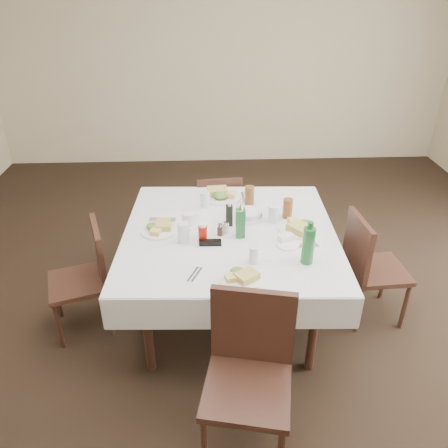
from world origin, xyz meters
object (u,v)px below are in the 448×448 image
(ketchup_bottle, at_px, (203,233))
(bread_basket, at_px, (249,215))
(water_e, at_px, (273,214))
(dining_table, at_px, (230,240))
(chair_north, at_px, (219,211))
(chair_west, at_px, (88,272))
(chair_south, at_px, (250,364))
(green_bottle, at_px, (308,245))
(water_s, at_px, (254,255))
(oil_cruet_dark, at_px, (229,215))
(chair_east, at_px, (368,263))
(water_w, at_px, (183,233))
(water_n, at_px, (205,200))
(oil_cruet_green, at_px, (240,222))
(coffee_mug, at_px, (188,220))

(ketchup_bottle, bearing_deg, bread_basket, 40.56)
(bread_basket, bearing_deg, water_e, -17.61)
(dining_table, xyz_separation_m, chair_north, (-0.05, 0.86, -0.22))
(chair_west, height_order, bread_basket, chair_west)
(chair_north, height_order, ketchup_bottle, ketchup_bottle)
(chair_south, bearing_deg, bread_basket, 85.05)
(bread_basket, xyz_separation_m, green_bottle, (0.30, -0.57, 0.10))
(water_s, bearing_deg, bread_basket, 87.53)
(oil_cruet_dark, relative_size, green_bottle, 0.69)
(chair_east, relative_size, water_w, 6.22)
(water_n, relative_size, water_w, 0.95)
(chair_south, xyz_separation_m, oil_cruet_dark, (-0.05, 1.08, 0.31))
(oil_cruet_dark, bearing_deg, water_n, 120.81)
(water_e, bearing_deg, chair_south, -103.65)
(chair_west, distance_m, water_n, 1.00)
(chair_north, relative_size, chair_west, 0.98)
(chair_south, distance_m, bread_basket, 1.19)
(ketchup_bottle, xyz_separation_m, green_bottle, (0.64, -0.28, 0.07))
(water_s, distance_m, oil_cruet_dark, 0.49)
(dining_table, bearing_deg, water_n, 114.79)
(chair_north, distance_m, chair_south, 1.86)
(water_e, bearing_deg, water_w, -159.48)
(dining_table, distance_m, chair_west, 1.03)
(oil_cruet_dark, xyz_separation_m, oil_cruet_green, (0.07, -0.16, 0.03))
(chair_south, bearing_deg, chair_north, 92.96)
(chair_east, bearing_deg, green_bottle, -146.69)
(chair_north, height_order, chair_west, chair_west)
(water_e, bearing_deg, oil_cruet_green, -143.14)
(water_s, bearing_deg, green_bottle, -2.73)
(water_w, bearing_deg, water_n, 73.13)
(green_bottle, bearing_deg, chair_north, 111.62)
(dining_table, height_order, water_n, water_n)
(chair_east, xyz_separation_m, green_bottle, (-0.55, -0.36, 0.40))
(chair_south, relative_size, coffee_mug, 6.46)
(dining_table, xyz_separation_m, water_s, (0.12, -0.39, 0.13))
(coffee_mug, bearing_deg, water_e, 2.77)
(oil_cruet_green, distance_m, green_bottle, 0.51)
(chair_east, height_order, water_w, water_w)
(water_s, height_order, oil_cruet_green, oil_cruet_green)
(chair_west, height_order, oil_cruet_green, oil_cruet_green)
(dining_table, height_order, water_s, water_s)
(chair_south, bearing_deg, ketchup_bottle, 105.02)
(water_w, distance_m, bread_basket, 0.55)
(bread_basket, height_order, coffee_mug, coffee_mug)
(chair_east, height_order, ketchup_bottle, ketchup_bottle)
(coffee_mug, bearing_deg, dining_table, -15.82)
(bread_basket, bearing_deg, chair_north, 105.81)
(ketchup_bottle, bearing_deg, water_w, -178.82)
(dining_table, distance_m, water_s, 0.43)
(chair_north, bearing_deg, chair_west, -136.88)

